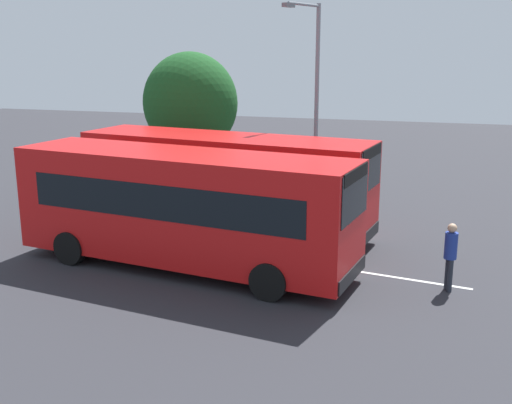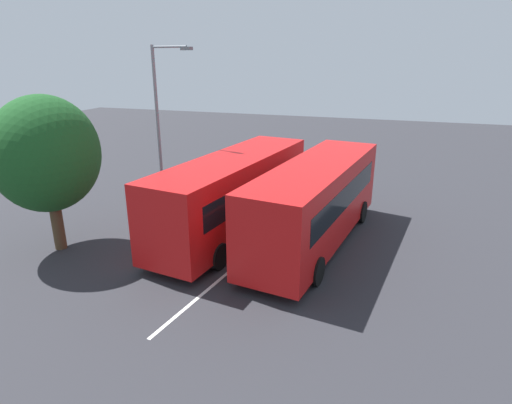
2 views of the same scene
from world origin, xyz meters
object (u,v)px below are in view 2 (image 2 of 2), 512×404
(bus_far_left, at_px, (316,200))
(pedestrian, at_px, (334,173))
(street_lamp, at_px, (161,118))
(depot_tree, at_px, (46,155))
(bus_center_left, at_px, (234,192))

(bus_far_left, distance_m, pedestrian, 7.16)
(street_lamp, distance_m, depot_tree, 5.87)
(bus_center_left, distance_m, street_lamp, 5.48)
(bus_far_left, xyz_separation_m, pedestrian, (7.11, 0.34, -0.74))
(street_lamp, bearing_deg, depot_tree, -87.59)
(bus_center_left, bearing_deg, pedestrian, -15.15)
(depot_tree, bearing_deg, street_lamp, -15.00)
(bus_center_left, relative_size, depot_tree, 1.69)
(bus_far_left, height_order, pedestrian, bus_far_left)
(bus_far_left, bearing_deg, bus_center_left, 98.42)
(bus_far_left, distance_m, street_lamp, 8.50)
(bus_center_left, xyz_separation_m, pedestrian, (7.12, -3.12, -0.74))
(bus_center_left, relative_size, street_lamp, 1.31)
(bus_center_left, height_order, street_lamp, street_lamp)
(bus_far_left, xyz_separation_m, street_lamp, (1.97, 7.85, 2.60))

